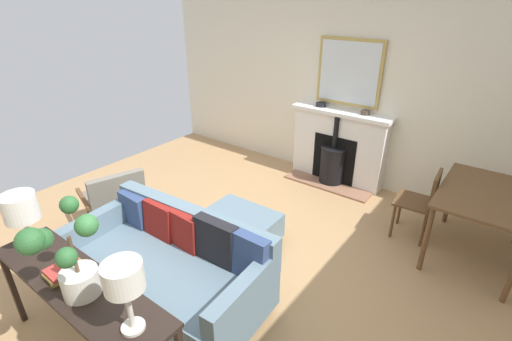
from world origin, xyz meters
name	(u,v)px	position (x,y,z in m)	size (l,w,h in m)	color
ground_plane	(229,259)	(0.00, 0.00, 0.00)	(5.03, 6.14, 0.01)	tan
wall_left	(346,85)	(-2.52, 0.00, 1.35)	(0.12, 6.14, 2.71)	silver
fireplace	(337,150)	(-2.30, 0.07, 0.48)	(0.54, 1.41, 1.05)	#93664C
mirror_over_mantel	(349,72)	(-2.43, 0.07, 1.55)	(0.04, 0.89, 0.87)	tan
mantel_bowl_near	(321,104)	(-2.34, -0.26, 1.08)	(0.14, 0.14, 0.05)	black
mantel_bowl_far	(365,112)	(-2.34, 0.39, 1.09)	(0.12, 0.12, 0.06)	#47382D
sofa	(172,265)	(0.68, -0.06, 0.36)	(1.00, 1.84, 0.82)	#B2B2B7
ottoman	(238,227)	(-0.26, -0.08, 0.23)	(0.67, 0.79, 0.36)	#B2B2B7
armchair_accent	(115,195)	(0.32, -1.42, 0.42)	(0.81, 0.74, 0.74)	brown
console_table	(79,292)	(1.47, -0.06, 0.65)	(0.40, 1.67, 0.74)	black
table_lamp_near_end	(20,209)	(1.47, -0.68, 1.08)	(0.24, 0.24, 0.46)	beige
table_lamp_far_end	(124,280)	(1.47, 0.57, 1.10)	(0.22, 0.22, 0.47)	beige
potted_plant	(67,257)	(1.53, 0.07, 1.05)	(0.43, 0.46, 0.65)	silver
book_stack	(66,271)	(1.47, -0.19, 0.77)	(0.27, 0.21, 0.07)	olive
dining_table	(485,201)	(-1.57, 1.99, 0.66)	(1.17, 0.82, 0.76)	brown
dining_chair_near_fireplace	(423,199)	(-1.57, 1.44, 0.49)	(0.43, 0.43, 0.82)	brown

